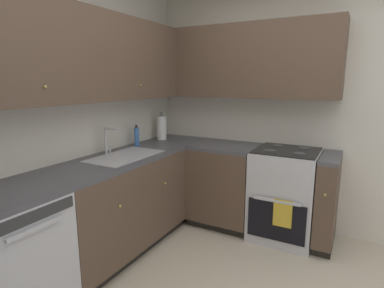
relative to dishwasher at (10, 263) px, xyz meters
name	(u,v)px	position (x,y,z in m)	size (l,w,h in m)	color
wall_back	(45,116)	(0.59, 0.33, 0.89)	(3.65, 0.05, 2.65)	silver
wall_right	(313,108)	(2.39, -1.46, 0.89)	(0.05, 3.63, 2.65)	silver
dishwasher	(10,263)	(0.00, 0.00, 0.00)	(0.60, 0.63, 0.88)	silver
lower_cabinets_back	(118,207)	(1.03, 0.00, 0.00)	(1.46, 0.62, 0.88)	brown
countertop_back	(116,160)	(1.03, 0.00, 0.46)	(2.66, 0.60, 0.04)	#4C4C51
lower_cabinets_right	(243,189)	(2.07, -0.85, 0.00)	(0.62, 1.49, 0.88)	brown
countertop_right	(244,148)	(2.06, -0.85, 0.46)	(0.60, 1.49, 0.03)	#4C4C51
oven_range	(285,194)	(2.08, -1.30, 0.02)	(0.68, 0.62, 1.07)	silver
upper_cabinets_back	(84,56)	(0.87, 0.14, 1.36)	(2.34, 0.34, 0.75)	brown
upper_cabinets_right	(239,62)	(2.20, -0.72, 1.36)	(0.32, 2.04, 0.75)	brown
sink	(125,161)	(1.12, -0.03, 0.43)	(0.72, 0.40, 0.10)	#B7B7BC
faucet	(108,139)	(1.13, 0.18, 0.62)	(0.07, 0.16, 0.25)	silver
soap_bottle	(137,137)	(1.56, 0.18, 0.58)	(0.05, 0.05, 0.23)	#3F72BF
paper_towel_roll	(162,128)	(2.01, 0.16, 0.61)	(0.11, 0.11, 0.34)	white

